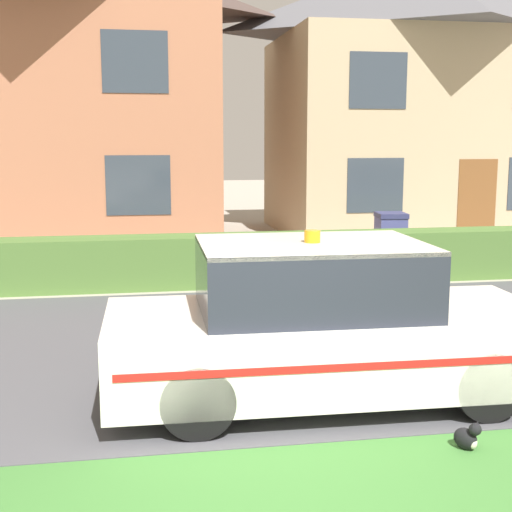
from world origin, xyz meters
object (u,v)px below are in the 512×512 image
at_px(cat, 467,437).
at_px(house_right, 416,94).
at_px(wheelie_bin, 390,239).
at_px(police_car, 322,326).
at_px(house_left, 41,84).

bearing_deg(cat, house_right, 131.09).
xyz_separation_m(house_right, wheelie_bin, (-2.55, -5.14, -3.25)).
height_order(police_car, cat, police_car).
bearing_deg(police_car, cat, -54.42).
bearing_deg(wheelie_bin, house_left, 152.40).
distance_m(cat, wheelie_bin, 9.02).
distance_m(cat, house_right, 15.15).
height_order(house_left, house_right, house_left).
bearing_deg(wheelie_bin, police_car, -109.23).
height_order(house_right, wheelie_bin, house_right).
xyz_separation_m(police_car, house_left, (-3.98, 12.22, 3.17)).
bearing_deg(house_left, house_right, 1.34).
height_order(house_left, wheelie_bin, house_left).
distance_m(police_car, wheelie_bin, 8.08).
xyz_separation_m(cat, wheelie_bin, (2.52, 8.65, 0.44)).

